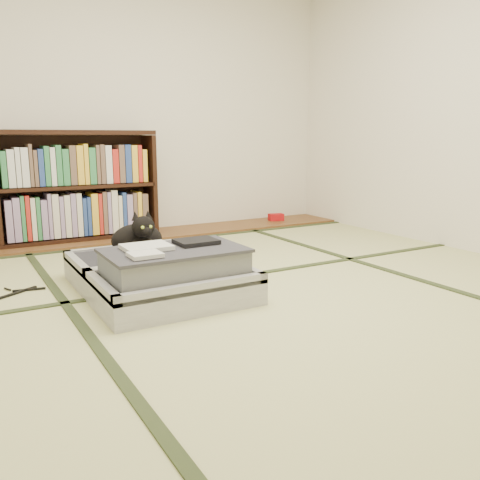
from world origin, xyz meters
TOP-DOWN VIEW (x-y plane):
  - floor at (0.00, 0.00)m, footprint 4.50×4.50m
  - wood_strip at (0.00, 2.00)m, footprint 4.00×0.50m
  - red_item at (1.45, 2.03)m, footprint 0.17×0.12m
  - room_shell at (0.00, 0.00)m, footprint 4.50×4.50m
  - tatami_borders at (0.00, 0.49)m, footprint 4.00×4.50m
  - bookcase at (-0.53, 2.07)m, footprint 1.30×0.30m
  - suitcase at (-0.48, 0.34)m, footprint 0.82×1.09m
  - cat at (-0.50, 0.63)m, footprint 0.36×0.37m
  - cable_coil at (-0.32, 0.65)m, footprint 0.11×0.11m
  - hanger at (-1.24, 0.72)m, footprint 0.35×0.26m

SIDE VIEW (x-z plane):
  - floor at x=0.00m, z-range 0.00..0.00m
  - tatami_borders at x=0.00m, z-range 0.00..0.01m
  - hanger at x=-1.24m, z-range 0.00..0.01m
  - wood_strip at x=0.00m, z-range 0.00..0.02m
  - red_item at x=1.45m, z-range 0.02..0.09m
  - suitcase at x=-0.48m, z-range -0.05..0.28m
  - cable_coil at x=-0.32m, z-range 0.16..0.18m
  - cat at x=-0.50m, z-range 0.12..0.41m
  - bookcase at x=-0.53m, z-range -0.01..0.91m
  - room_shell at x=0.00m, z-range -0.79..3.71m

